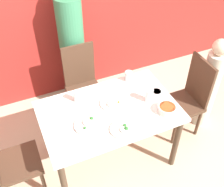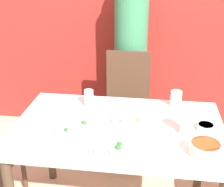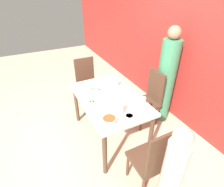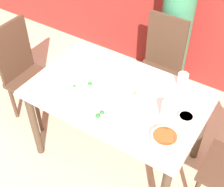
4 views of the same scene
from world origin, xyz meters
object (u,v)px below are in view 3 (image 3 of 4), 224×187
object	(u,v)px
person_child	(171,175)
plate_rice_adult	(115,97)
person_adult	(166,80)
chair_adult_spot	(149,98)
glass_water_tall	(143,101)
bowl_curry	(109,120)
chair_child_spot	(153,159)

from	to	relation	value
person_child	plate_rice_adult	size ratio (longest dim) A/B	4.92
person_adult	chair_adult_spot	bearing A→B (deg)	-90.00
chair_adult_spot	person_adult	size ratio (longest dim) A/B	0.59
chair_adult_spot	glass_water_tall	world-z (taller)	chair_adult_spot
person_adult	person_child	world-z (taller)	person_adult
bowl_curry	person_child	bearing A→B (deg)	20.56
chair_adult_spot	chair_child_spot	distance (m)	1.24
plate_rice_adult	glass_water_tall	world-z (taller)	glass_water_tall
person_adult	person_child	size ratio (longest dim) A/B	1.39
bowl_curry	chair_adult_spot	bearing A→B (deg)	116.91
chair_adult_spot	bowl_curry	bearing A→B (deg)	-63.09
person_child	plate_rice_adult	distance (m)	1.22
person_child	person_adult	bearing A→B (deg)	141.50
person_adult	bowl_curry	bearing A→B (deg)	-68.84
person_adult	plate_rice_adult	bearing A→B (deg)	-85.66
person_adult	person_child	distance (m)	1.65
plate_rice_adult	bowl_curry	bearing A→B (deg)	-34.62
person_adult	person_child	bearing A→B (deg)	-38.50
chair_child_spot	bowl_curry	bearing A→B (deg)	-60.27
person_child	glass_water_tall	xyz separation A→B (m)	(-0.90, 0.28, 0.24)
chair_child_spot	glass_water_tall	bearing A→B (deg)	-113.44
chair_child_spot	bowl_curry	size ratio (longest dim) A/B	5.63
chair_child_spot	plate_rice_adult	size ratio (longest dim) A/B	4.05
chair_adult_spot	glass_water_tall	xyz separation A→B (m)	(0.38, -0.43, 0.30)
person_adult	plate_rice_adult	xyz separation A→B (m)	(0.08, -1.01, -0.01)
chair_child_spot	person_child	world-z (taller)	person_child
person_child	glass_water_tall	world-z (taller)	person_child
person_adult	chair_child_spot	bearing A→B (deg)	-45.11
plate_rice_adult	glass_water_tall	distance (m)	0.41
chair_child_spot	person_adult	world-z (taller)	person_adult
person_adult	glass_water_tall	distance (m)	0.84
bowl_curry	plate_rice_adult	distance (m)	0.52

